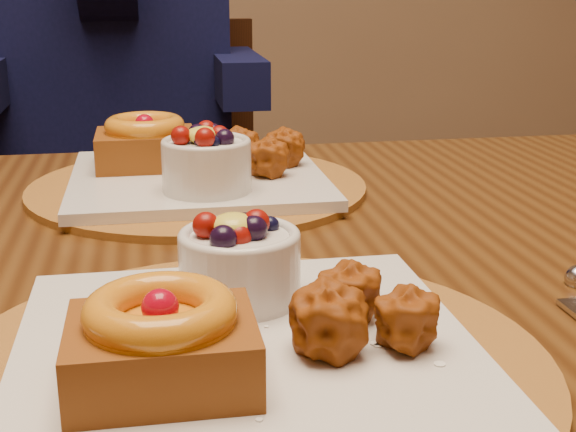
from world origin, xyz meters
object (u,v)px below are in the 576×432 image
object	(u,v)px
place_setting_far	(195,169)
chair_far	(164,214)
dining_table	(218,335)
diner	(111,3)
place_setting_near	(242,337)

from	to	relation	value
place_setting_far	chair_far	size ratio (longest dim) A/B	0.42
dining_table	diner	world-z (taller)	diner
dining_table	place_setting_far	xyz separation A→B (m)	(-0.00, 0.21, 0.10)
place_setting_near	diner	distance (m)	1.19
dining_table	diner	bearing A→B (deg)	96.55
chair_far	diner	size ratio (longest dim) A/B	1.02
place_setting_near	diner	bearing A→B (deg)	95.25
dining_table	chair_far	bearing A→B (deg)	91.67
dining_table	diner	distance (m)	1.00
dining_table	place_setting_near	xyz separation A→B (m)	(-0.00, -0.22, 0.10)
place_setting_far	dining_table	bearing A→B (deg)	-89.20
dining_table	place_setting_far	bearing A→B (deg)	90.80
place_setting_far	chair_far	distance (m)	0.84
place_setting_far	diner	distance (m)	0.77
dining_table	place_setting_far	size ratio (longest dim) A/B	4.21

